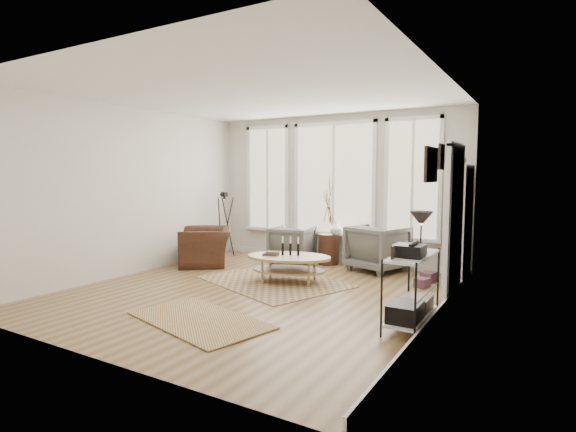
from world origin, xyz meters
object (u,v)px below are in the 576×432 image
Objects in this scene: bookcase at (458,223)px; accent_chair at (206,246)px; side_table at (329,224)px; coffee_table at (288,262)px; armchair_left at (292,244)px; low_shelf at (412,282)px; armchair_right at (378,248)px.

bookcase is 4.60m from accent_chair.
coffee_table is at bearing -87.76° from side_table.
low_shelf is at bearing 131.22° from armchair_left.
armchair_left is at bearing 117.71° from coffee_table.
low_shelf is 0.84× the size of coffee_table.
coffee_table is at bearing 108.85° from armchair_left.
bookcase reaches higher than coffee_table.
low_shelf reaches higher than armchair_left.
coffee_table is 1.41× the size of accent_chair.
accent_chair is (-4.44, -1.01, -0.60)m from bookcase.
bookcase reaches higher than armchair_right.
coffee_table is 1.84m from armchair_right.
armchair_right is (-1.33, 2.66, -0.10)m from low_shelf.
low_shelf is 2.54m from coffee_table.
low_shelf is (-0.06, -2.52, -0.44)m from bookcase.
accent_chair is at bearing 160.97° from low_shelf.
bookcase is 1.50m from armchair_right.
accent_chair is at bearing 29.59° from armchair_left.
armchair_left is at bearing 140.08° from low_shelf.
bookcase is 1.88× the size of accent_chair.
armchair_right is at bearing 174.40° from armchair_left.
armchair_left reaches higher than coffee_table.
side_table is at bearing 82.90° from accent_chair.
accent_chair is (-3.05, -1.15, -0.06)m from armchair_right.
accent_chair is at bearing -167.23° from bookcase.
bookcase is at bearing 31.37° from coffee_table.
bookcase is 1.33× the size of coffee_table.
coffee_table is (-2.29, 1.09, -0.17)m from low_shelf.
armchair_right reaches higher than coffee_table.
accent_chair reaches higher than coffee_table.
side_table reaches higher than coffee_table.
accent_chair is (-2.03, -1.23, -0.44)m from side_table.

